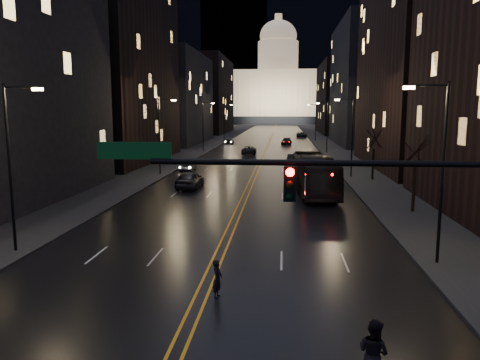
% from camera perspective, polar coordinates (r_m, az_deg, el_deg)
% --- Properties ---
extents(road, '(20.00, 320.00, 0.02)m').
position_cam_1_polar(road, '(143.40, 3.94, 5.54)').
color(road, black).
rests_on(road, ground).
extents(sidewalk_left, '(8.00, 320.00, 0.16)m').
position_cam_1_polar(sidewalk_left, '(144.40, -1.65, 5.61)').
color(sidewalk_left, black).
rests_on(sidewalk_left, ground).
extents(sidewalk_right, '(8.00, 320.00, 0.16)m').
position_cam_1_polar(sidewalk_right, '(143.76, 9.56, 5.48)').
color(sidewalk_right, black).
rests_on(sidewalk_right, ground).
extents(center_line, '(0.62, 320.00, 0.01)m').
position_cam_1_polar(center_line, '(143.40, 3.94, 5.55)').
color(center_line, orange).
rests_on(center_line, road).
extents(building_left_mid, '(12.00, 30.00, 28.00)m').
position_cam_1_polar(building_left_mid, '(71.69, -15.00, 13.40)').
color(building_left_mid, black).
rests_on(building_left_mid, ground).
extents(building_left_far, '(12.00, 34.00, 20.00)m').
position_cam_1_polar(building_left_far, '(107.95, -7.87, 9.78)').
color(building_left_far, black).
rests_on(building_left_far, ground).
extents(building_left_dist, '(12.00, 40.00, 24.00)m').
position_cam_1_polar(building_left_dist, '(155.13, -3.82, 10.21)').
color(building_left_dist, black).
rests_on(building_left_dist, ground).
extents(building_right_tall, '(12.00, 30.00, 38.00)m').
position_cam_1_polar(building_right_tall, '(66.56, 21.68, 17.83)').
color(building_right_tall, black).
rests_on(building_right_tall, ground).
extents(building_right_mid, '(12.00, 34.00, 26.00)m').
position_cam_1_polar(building_right_mid, '(106.77, 15.08, 11.19)').
color(building_right_mid, black).
rests_on(building_right_mid, ground).
extents(building_right_dist, '(12.00, 40.00, 22.00)m').
position_cam_1_polar(building_right_dist, '(154.21, 12.01, 9.68)').
color(building_right_dist, black).
rests_on(building_right_dist, ground).
extents(mountain_ridge, '(520.00, 60.00, 130.00)m').
position_cam_1_polar(mountain_ridge, '(399.00, 10.94, 16.74)').
color(mountain_ridge, black).
rests_on(mountain_ridge, ground).
extents(capitol, '(90.00, 50.00, 58.50)m').
position_cam_1_polar(capitol, '(263.35, 4.61, 10.66)').
color(capitol, black).
rests_on(capitol, ground).
extents(traffic_signal, '(17.29, 0.45, 7.00)m').
position_cam_1_polar(traffic_signal, '(13.66, 16.21, -2.64)').
color(traffic_signal, black).
rests_on(traffic_signal, ground).
extents(streetlamp_right_near, '(2.13, 0.25, 9.00)m').
position_cam_1_polar(streetlamp_right_near, '(24.49, 23.12, 1.83)').
color(streetlamp_right_near, black).
rests_on(streetlamp_right_near, ground).
extents(streetlamp_left_near, '(2.13, 0.25, 9.00)m').
position_cam_1_polar(streetlamp_left_near, '(27.24, -25.99, 2.27)').
color(streetlamp_left_near, black).
rests_on(streetlamp_left_near, ground).
extents(streetlamp_right_mid, '(2.13, 0.25, 9.00)m').
position_cam_1_polar(streetlamp_right_mid, '(53.75, 13.35, 5.62)').
color(streetlamp_right_mid, black).
rests_on(streetlamp_right_mid, ground).
extents(streetlamp_left_mid, '(2.13, 0.25, 9.00)m').
position_cam_1_polar(streetlamp_left_mid, '(55.06, -9.65, 5.80)').
color(streetlamp_left_mid, black).
rests_on(streetlamp_left_mid, ground).
extents(streetlamp_right_far, '(2.13, 0.25, 9.00)m').
position_cam_1_polar(streetlamp_right_far, '(83.54, 10.48, 6.70)').
color(streetlamp_right_far, black).
rests_on(streetlamp_right_far, ground).
extents(streetlamp_left_far, '(2.13, 0.25, 9.00)m').
position_cam_1_polar(streetlamp_left_far, '(84.38, -4.41, 6.84)').
color(streetlamp_left_far, black).
rests_on(streetlamp_left_far, ground).
extents(streetlamp_right_dist, '(2.13, 0.25, 9.00)m').
position_cam_1_polar(streetlamp_right_dist, '(113.44, 9.12, 7.21)').
color(streetlamp_right_dist, black).
rests_on(streetlamp_right_dist, ground).
extents(streetlamp_left_dist, '(2.13, 0.25, 9.00)m').
position_cam_1_polar(streetlamp_left_dist, '(114.06, -1.87, 7.32)').
color(streetlamp_left_dist, black).
rests_on(streetlamp_left_dist, ground).
extents(tree_right_mid, '(2.40, 2.40, 6.65)m').
position_cam_1_polar(tree_right_mid, '(36.61, 20.64, 3.12)').
color(tree_right_mid, black).
rests_on(tree_right_mid, ground).
extents(tree_right_far, '(2.40, 2.40, 6.65)m').
position_cam_1_polar(tree_right_far, '(52.17, 16.02, 4.82)').
color(tree_right_far, black).
rests_on(tree_right_far, ground).
extents(bus, '(3.85, 12.88, 3.54)m').
position_cam_1_polar(bus, '(43.34, 9.02, 0.67)').
color(bus, black).
rests_on(bus, ground).
extents(oncoming_car_a, '(2.32, 5.16, 1.72)m').
position_cam_1_polar(oncoming_car_a, '(46.08, -6.12, 0.06)').
color(oncoming_car_a, black).
rests_on(oncoming_car_a, ground).
extents(oncoming_car_b, '(1.64, 4.34, 1.42)m').
position_cam_1_polar(oncoming_car_b, '(58.94, -6.33, 1.78)').
color(oncoming_car_b, black).
rests_on(oncoming_car_b, ground).
extents(oncoming_car_c, '(2.41, 5.16, 1.43)m').
position_cam_1_polar(oncoming_car_c, '(80.81, 1.12, 3.68)').
color(oncoming_car_c, black).
rests_on(oncoming_car_c, ground).
extents(oncoming_car_d, '(1.96, 4.46, 1.27)m').
position_cam_1_polar(oncoming_car_d, '(103.48, -1.31, 4.72)').
color(oncoming_car_d, black).
rests_on(oncoming_car_d, ground).
extents(receding_car_a, '(2.24, 4.93, 1.57)m').
position_cam_1_polar(receding_car_a, '(64.61, 6.56, 2.44)').
color(receding_car_a, black).
rests_on(receding_car_a, ground).
extents(receding_car_b, '(1.78, 4.01, 1.34)m').
position_cam_1_polar(receding_car_b, '(73.32, 7.30, 3.07)').
color(receding_car_b, black).
rests_on(receding_car_b, ground).
extents(receding_car_c, '(2.50, 5.16, 1.45)m').
position_cam_1_polar(receding_car_c, '(102.74, 5.69, 4.70)').
color(receding_car_c, black).
rests_on(receding_car_c, ground).
extents(receding_car_d, '(2.71, 5.57, 1.53)m').
position_cam_1_polar(receding_car_d, '(130.81, 7.51, 5.52)').
color(receding_car_d, black).
rests_on(receding_car_d, ground).
extents(pedestrian_a, '(0.47, 0.64, 1.60)m').
position_cam_1_polar(pedestrian_a, '(19.59, -2.79, -11.96)').
color(pedestrian_a, black).
rests_on(pedestrian_a, ground).
extents(pedestrian_b, '(1.03, 1.05, 1.96)m').
position_cam_1_polar(pedestrian_b, '(14.36, 15.95, -19.59)').
color(pedestrian_b, black).
rests_on(pedestrian_b, ground).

